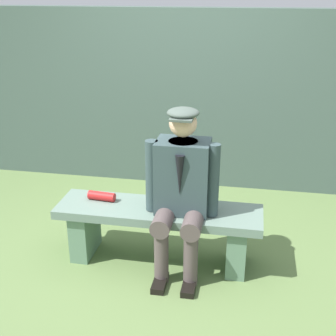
% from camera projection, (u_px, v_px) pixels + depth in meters
% --- Properties ---
extents(ground_plane, '(30.00, 30.00, 0.00)m').
position_uv_depth(ground_plane, '(159.00, 259.00, 3.86)').
color(ground_plane, '#5A7340').
extents(bench, '(1.65, 0.44, 0.48)m').
position_uv_depth(bench, '(159.00, 224.00, 3.73)').
color(bench, slate).
rests_on(bench, ground).
extents(seated_man, '(0.58, 0.62, 1.32)m').
position_uv_depth(seated_man, '(181.00, 186.00, 3.50)').
color(seated_man, '#314345').
rests_on(seated_man, ground).
extents(rolled_magazine, '(0.23, 0.09, 0.07)m').
position_uv_depth(rolled_magazine, '(102.00, 196.00, 3.79)').
color(rolled_magazine, '#B21E1E').
rests_on(rolled_magazine, bench).
extents(stadium_wall, '(12.00, 0.24, 1.93)m').
position_uv_depth(stadium_wall, '(190.00, 99.00, 5.07)').
color(stadium_wall, '#43564E').
rests_on(stadium_wall, ground).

